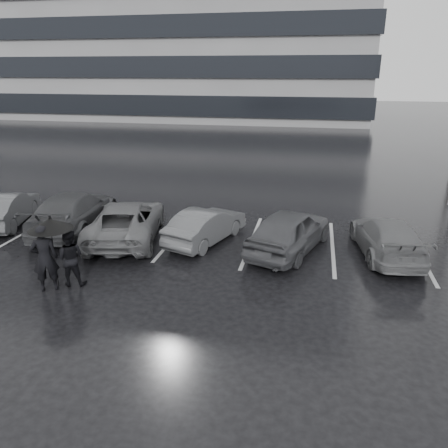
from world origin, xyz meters
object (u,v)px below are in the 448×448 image
object	(u,v)px
car_west_d	(6,209)
pedestrian_right	(70,258)
car_west_a	(206,225)
car_east	(387,237)
pedestrian_left	(45,258)
car_main	(290,230)
car_west_b	(127,221)
car_west_c	(74,211)

from	to	relation	value
car_west_d	pedestrian_right	distance (m)	6.58
car_west_a	car_east	distance (m)	6.04
car_west_a	pedestrian_left	size ratio (longest dim) A/B	1.93
car_west_a	car_east	world-z (taller)	car_east
car_east	pedestrian_right	size ratio (longest dim) A/B	2.58
pedestrian_left	car_main	bearing A→B (deg)	-177.27
car_east	pedestrian_right	world-z (taller)	pedestrian_right
car_main	car_west_b	bearing A→B (deg)	18.92
car_main	car_west_b	distance (m)	5.76
car_east	pedestrian_left	distance (m)	10.42
car_west_b	car_east	world-z (taller)	car_west_b
car_west_c	car_east	size ratio (longest dim) A/B	1.18
car_west_c	car_west_d	world-z (taller)	car_west_c
car_main	pedestrian_left	distance (m)	7.53
car_main	car_east	world-z (taller)	car_main
car_west_d	pedestrian_left	world-z (taller)	pedestrian_left
car_main	car_west_a	world-z (taller)	car_main
car_west_a	car_west_d	bearing A→B (deg)	17.48
car_west_c	pedestrian_left	size ratio (longest dim) A/B	2.63
car_west_d	car_west_b	bearing A→B (deg)	158.67
car_west_b	car_east	distance (m)	8.88
pedestrian_left	car_west_c	bearing A→B (deg)	-99.21
car_west_b	pedestrian_left	distance (m)	4.13
car_east	pedestrian_left	size ratio (longest dim) A/B	2.22
car_west_a	car_east	xyz separation A→B (m)	(6.04, 0.06, 0.01)
car_west_b	pedestrian_left	world-z (taller)	pedestrian_left
car_west_a	car_west_b	world-z (taller)	car_west_b
car_west_c	car_west_d	xyz separation A→B (m)	(-2.89, -0.01, -0.08)
car_west_d	car_main	bearing A→B (deg)	161.57
car_west_c	car_east	xyz separation A→B (m)	(11.20, -0.13, -0.11)
car_west_d	pedestrian_right	bearing A→B (deg)	125.10
car_west_a	pedestrian_right	world-z (taller)	pedestrian_right
pedestrian_left	pedestrian_right	xyz separation A→B (m)	(0.47, 0.44, -0.13)
car_west_c	car_west_b	bearing A→B (deg)	161.64
car_west_a	car_west_c	bearing A→B (deg)	16.67
car_west_a	car_west_d	world-z (taller)	car_west_d
car_main	pedestrian_right	distance (m)	6.90
pedestrian_right	car_west_d	bearing A→B (deg)	-52.79
car_west_b	car_west_d	world-z (taller)	car_west_b
car_main	car_west_d	bearing A→B (deg)	16.28
car_main	pedestrian_left	size ratio (longest dim) A/B	2.24
car_west_b	car_west_c	xyz separation A→B (m)	(-2.32, 0.48, 0.05)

